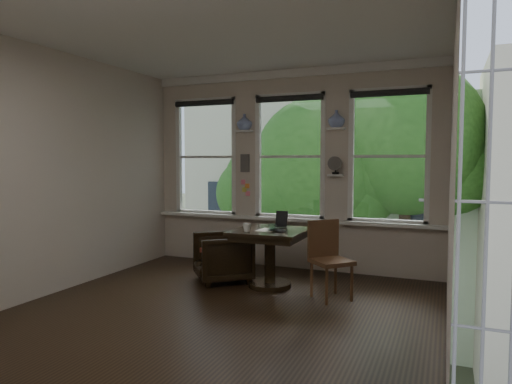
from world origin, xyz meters
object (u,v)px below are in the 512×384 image
at_px(table, 270,258).
at_px(mug, 247,227).
at_px(armchair_left, 223,257).
at_px(laptop, 274,230).
at_px(side_chair_right, 332,261).

distance_m(table, mug, 0.54).
xyz_separation_m(table, mug, (-0.21, -0.26, 0.43)).
relative_size(armchair_left, laptop, 2.41).
xyz_separation_m(armchair_left, laptop, (0.80, -0.12, 0.43)).
relative_size(laptop, mug, 2.70).
bearing_deg(table, mug, -128.84).
distance_m(laptop, mug, 0.35).
height_order(laptop, mug, mug).
bearing_deg(table, armchair_left, 179.57).
bearing_deg(mug, armchair_left, 151.06).
height_order(side_chair_right, mug, side_chair_right).
height_order(armchair_left, side_chair_right, side_chair_right).
xyz_separation_m(table, laptop, (0.10, -0.12, 0.39)).
xyz_separation_m(side_chair_right, laptop, (-0.76, 0.10, 0.30)).
height_order(table, mug, mug).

